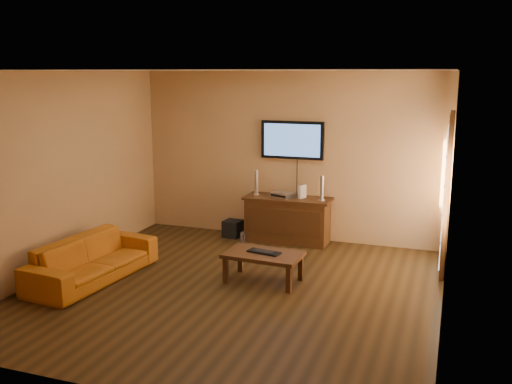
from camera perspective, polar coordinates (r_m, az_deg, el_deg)
The scene contains 14 objects.
ground_plane at distance 7.27m, azimuth -2.36°, elevation -9.74°, with size 5.00×5.00×0.00m, color black.
room_walls at distance 7.41m, azimuth -0.68°, elevation 4.20°, with size 5.00×5.00×5.00m.
french_door at distance 8.13m, azimuth 18.54°, elevation -0.28°, with size 0.07×1.02×2.22m.
media_console at distance 9.15m, azimuth 3.17°, elevation -2.76°, with size 1.38×0.53×0.73m.
television at distance 9.12m, azimuth 3.66°, elevation 5.21°, with size 1.02×0.08×0.60m.
coffee_table at distance 7.42m, azimuth 0.74°, elevation -6.50°, with size 1.02×0.65×0.39m.
sofa at distance 7.80m, azimuth -16.07°, elevation -5.81°, with size 1.90×0.55×0.74m, color #B56114.
speaker_left at distance 9.21m, azimuth 0.02°, elevation 0.86°, with size 0.11×0.11×0.40m.
speaker_right at distance 8.86m, azimuth 6.60°, elevation 0.29°, with size 0.11×0.11×0.39m.
av_receiver at distance 9.08m, azimuth 2.67°, elevation -0.27°, with size 0.33×0.24×0.08m, color silver.
game_console at distance 9.00m, azimuth 4.66°, elevation 0.03°, with size 0.04×0.15×0.21m, color white.
subwoofer at distance 9.47m, azimuth -2.34°, elevation -3.67°, with size 0.28×0.28×0.28m, color black.
bottle at distance 9.02m, azimuth -1.33°, elevation -4.68°, with size 0.08×0.08×0.23m.
keyboard at distance 7.40m, azimuth 0.82°, elevation -6.02°, with size 0.46×0.24×0.03m.
Camera 1 is at (2.53, -6.27, 2.68)m, focal length 40.00 mm.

